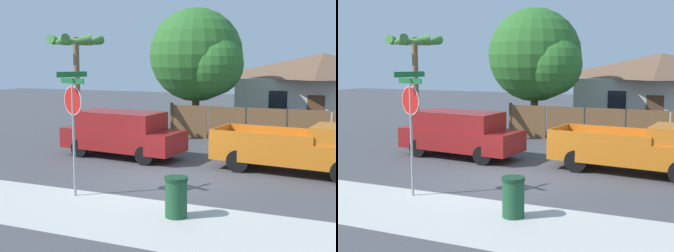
% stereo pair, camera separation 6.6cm
% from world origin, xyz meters
% --- Properties ---
extents(ground_plane, '(80.00, 80.00, 0.00)m').
position_xyz_m(ground_plane, '(0.00, 0.00, 0.00)').
color(ground_plane, '#47474C').
extents(sidewalk_strip, '(36.00, 3.20, 0.01)m').
position_xyz_m(sidewalk_strip, '(0.00, -3.60, 0.00)').
color(sidewalk_strip, beige).
rests_on(sidewalk_strip, ground).
extents(wooden_fence, '(13.58, 0.12, 1.72)m').
position_xyz_m(wooden_fence, '(3.59, 8.44, 0.81)').
color(wooden_fence, brown).
rests_on(wooden_fence, ground).
extents(house, '(9.69, 6.36, 4.27)m').
position_xyz_m(house, '(3.45, 15.60, 2.21)').
color(house, beige).
rests_on(house, ground).
extents(oak_tree, '(5.10, 4.85, 6.55)m').
position_xyz_m(oak_tree, '(-2.15, 9.76, 4.02)').
color(oak_tree, brown).
rests_on(oak_tree, ground).
extents(palm_tree, '(2.49, 2.69, 5.03)m').
position_xyz_m(palm_tree, '(-6.77, 5.43, 4.30)').
color(palm_tree, brown).
rests_on(palm_tree, ground).
extents(red_suv, '(5.06, 2.33, 1.82)m').
position_xyz_m(red_suv, '(-2.90, 2.79, 0.98)').
color(red_suv, maroon).
rests_on(red_suv, ground).
extents(orange_pickup, '(5.71, 2.46, 1.71)m').
position_xyz_m(orange_pickup, '(4.02, 2.76, 0.86)').
color(orange_pickup, orange).
rests_on(orange_pickup, ground).
extents(stop_sign, '(1.02, 0.92, 3.51)m').
position_xyz_m(stop_sign, '(-1.50, -2.52, 2.43)').
color(stop_sign, gray).
rests_on(stop_sign, ground).
extents(trash_bin, '(0.58, 0.58, 1.00)m').
position_xyz_m(trash_bin, '(1.84, -3.09, 0.51)').
color(trash_bin, '#1E4C2D').
rests_on(trash_bin, ground).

